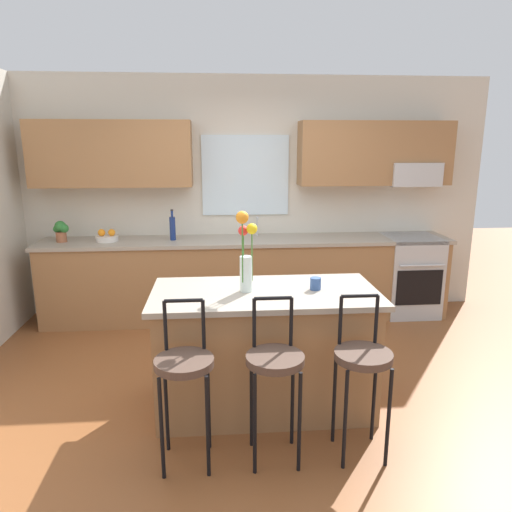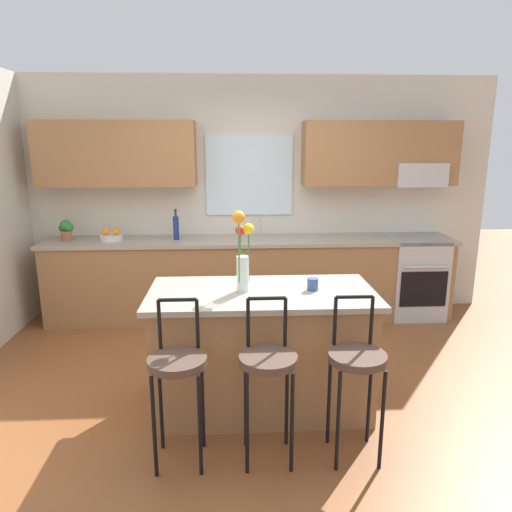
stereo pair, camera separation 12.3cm
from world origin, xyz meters
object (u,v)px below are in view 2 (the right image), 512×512
object	(u,v)px
bar_stool_far	(357,364)
flower_vase	(242,253)
bottle_olive_oil	(176,227)
mug_ceramic	(313,284)
oven_range	(414,276)
kitchen_island	(262,349)
bar_stool_near	(178,368)
fruit_bowl_oranges	(111,236)
potted_plant_small	(66,229)
bar_stool_middle	(268,366)

from	to	relation	value
bar_stool_far	flower_vase	bearing A→B (deg)	138.18
flower_vase	bottle_olive_oil	bearing A→B (deg)	110.00
flower_vase	bottle_olive_oil	world-z (taller)	flower_vase
flower_vase	mug_ceramic	bearing A→B (deg)	0.30
oven_range	kitchen_island	size ratio (longest dim) A/B	0.56
bar_stool_near	fruit_bowl_oranges	distance (m)	2.72
flower_vase	bottle_olive_oil	size ratio (longest dim) A/B	1.74
bottle_olive_oil	fruit_bowl_oranges	bearing A→B (deg)	-180.00
oven_range	potted_plant_small	bearing A→B (deg)	179.65
oven_range	bar_stool_middle	size ratio (longest dim) A/B	0.88
mug_ceramic	fruit_bowl_oranges	xyz separation A→B (m)	(-1.91, 1.89, -0.00)
bar_stool_middle	flower_vase	bearing A→B (deg)	102.69
flower_vase	potted_plant_small	world-z (taller)	flower_vase
bar_stool_far	mug_ceramic	bearing A→B (deg)	106.09
fruit_bowl_oranges	oven_range	bearing A→B (deg)	-0.41
bar_stool_middle	fruit_bowl_oranges	xyz separation A→B (m)	(-1.54, 2.51, 0.33)
flower_vase	potted_plant_small	distance (m)	2.68
kitchen_island	bottle_olive_oil	bearing A→B (deg)	113.62
bottle_olive_oil	potted_plant_small	world-z (taller)	bottle_olive_oil
flower_vase	bottle_olive_oil	distance (m)	2.02
bar_stool_near	bar_stool_middle	size ratio (longest dim) A/B	1.00
fruit_bowl_oranges	potted_plant_small	world-z (taller)	potted_plant_small
mug_ceramic	fruit_bowl_oranges	bearing A→B (deg)	135.29
oven_range	fruit_bowl_oranges	xyz separation A→B (m)	(-3.43, 0.02, 0.50)
bar_stool_far	potted_plant_small	bearing A→B (deg)	135.65
fruit_bowl_oranges	flower_vase	bearing A→B (deg)	-53.50
oven_range	bar_stool_far	size ratio (longest dim) A/B	0.88
flower_vase	bar_stool_near	bearing A→B (deg)	-123.72
bar_stool_far	fruit_bowl_oranges	size ratio (longest dim) A/B	4.34
bar_stool_middle	flower_vase	world-z (taller)	flower_vase
bar_stool_middle	mug_ceramic	size ratio (longest dim) A/B	11.58
mug_ceramic	fruit_bowl_oranges	distance (m)	2.69
oven_range	kitchen_island	xyz separation A→B (m)	(-1.88, -1.87, 0.00)
kitchen_island	bottle_olive_oil	distance (m)	2.15
bar_stool_near	potted_plant_small	xyz separation A→B (m)	(-1.47, 2.51, 0.41)
bar_stool_far	kitchen_island	bearing A→B (deg)	131.71
bar_stool_middle	flower_vase	size ratio (longest dim) A/B	1.76
mug_ceramic	bottle_olive_oil	world-z (taller)	bottle_olive_oil
bar_stool_middle	oven_range	bearing A→B (deg)	52.88
oven_range	kitchen_island	distance (m)	2.66
bar_stool_far	bar_stool_near	bearing A→B (deg)	180.00
fruit_bowl_oranges	bottle_olive_oil	size ratio (longest dim) A/B	0.71
oven_range	fruit_bowl_oranges	size ratio (longest dim) A/B	3.83
oven_range	bottle_olive_oil	bearing A→B (deg)	179.48
bar_stool_far	bottle_olive_oil	xyz separation A→B (m)	(-1.38, 2.51, 0.42)
mug_ceramic	bar_stool_middle	bearing A→B (deg)	-120.98
flower_vase	potted_plant_small	bearing A→B (deg)	134.78
bottle_olive_oil	bar_stool_middle	bearing A→B (deg)	-71.74
mug_ceramic	bottle_olive_oil	xyz separation A→B (m)	(-1.20, 1.89, 0.09)
oven_range	bar_stool_near	world-z (taller)	bar_stool_near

